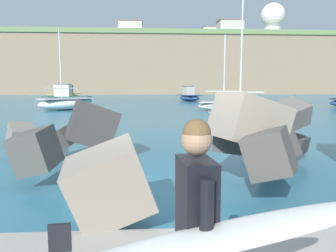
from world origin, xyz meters
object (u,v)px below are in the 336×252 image
at_px(boat_mid_centre, 66,103).
at_px(station_building_east, 130,29).
at_px(mooring_buoy_middle, 46,101).
at_px(boat_far_left, 246,112).
at_px(radar_dome, 273,19).
at_px(boat_near_centre, 66,98).
at_px(mooring_buoy_inner, 95,108).
at_px(surfer_with_board, 205,231).
at_px(station_building_west, 209,34).
at_px(boat_far_right, 228,106).
at_px(station_building_central, 230,29).
at_px(boat_near_right, 189,96).
at_px(boat_near_left, 65,96).

height_order(boat_mid_centre, station_building_east, station_building_east).
distance_m(mooring_buoy_middle, station_building_east, 53.41).
relative_size(boat_far_left, mooring_buoy_middle, 18.37).
bearing_deg(radar_dome, boat_near_centre, -128.71).
bearing_deg(radar_dome, station_building_east, -175.04).
bearing_deg(mooring_buoy_middle, mooring_buoy_inner, -57.80).
height_order(boat_near_centre, mooring_buoy_middle, boat_near_centre).
bearing_deg(radar_dome, boat_mid_centre, -124.06).
bearing_deg(surfer_with_board, station_building_west, 79.30).
bearing_deg(mooring_buoy_inner, boat_far_left, -39.40).
bearing_deg(mooring_buoy_middle, boat_far_right, -37.66).
xyz_separation_m(surfer_with_board, station_building_central, (23.03, 90.75, 17.12)).
distance_m(boat_near_right, boat_far_left, 26.16).
bearing_deg(boat_near_right, boat_far_left, -89.31).
xyz_separation_m(boat_near_right, mooring_buoy_inner, (-10.85, -16.99, -0.45)).
distance_m(boat_near_centre, station_building_east, 57.50).
xyz_separation_m(boat_near_left, station_building_central, (35.71, 44.54, 17.63)).
bearing_deg(surfer_with_board, boat_near_centre, 105.41).
height_order(mooring_buoy_inner, station_building_central, station_building_central).
bearing_deg(station_building_east, surfer_with_board, -86.68).
xyz_separation_m(boat_near_left, mooring_buoy_middle, (-1.13, -5.23, -0.55)).
distance_m(boat_far_right, mooring_buoy_inner, 11.99).
xyz_separation_m(boat_far_left, mooring_buoy_middle, (-19.71, 22.75, -0.31)).
bearing_deg(mooring_buoy_middle, station_building_central, 53.49).
height_order(surfer_with_board, station_building_east, station_building_east).
relative_size(boat_far_right, station_building_west, 1.40).
bearing_deg(boat_near_centre, boat_far_right, -32.99).
relative_size(boat_near_centre, mooring_buoy_middle, 13.91).
relative_size(boat_near_left, boat_far_right, 0.98).
relative_size(boat_far_left, boat_far_right, 1.24).
height_order(boat_far_left, radar_dome, radar_dome).
relative_size(boat_near_centre, boat_far_right, 0.94).
relative_size(boat_near_centre, mooring_buoy_inner, 13.91).
xyz_separation_m(boat_mid_centre, station_building_central, (31.00, 62.77, 17.79)).
xyz_separation_m(surfer_with_board, station_building_west, (18.90, 100.00, 16.96)).
relative_size(surfer_with_board, boat_mid_centre, 0.29).
xyz_separation_m(radar_dome, station_building_west, (-17.90, 5.77, -3.84)).
height_order(boat_near_centre, boat_mid_centre, boat_mid_centre).
bearing_deg(boat_far_left, mooring_buoy_middle, 130.91).
distance_m(boat_mid_centre, radar_dome, 82.80).
bearing_deg(surfer_with_board, boat_near_right, 82.83).
distance_m(boat_far_left, radar_dome, 84.83).
distance_m(surfer_with_board, boat_near_left, 47.92).
distance_m(boat_near_left, boat_far_right, 28.42).
relative_size(mooring_buoy_inner, station_building_west, 0.09).
bearing_deg(station_building_east, boat_near_right, -76.80).
xyz_separation_m(boat_far_right, mooring_buoy_inner, (-11.80, 2.13, -0.27)).
xyz_separation_m(boat_near_right, station_building_west, (13.32, 55.62, 17.56)).
bearing_deg(boat_mid_centre, boat_near_centre, 103.65).
xyz_separation_m(boat_near_left, radar_dome, (49.49, 48.02, 21.31)).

